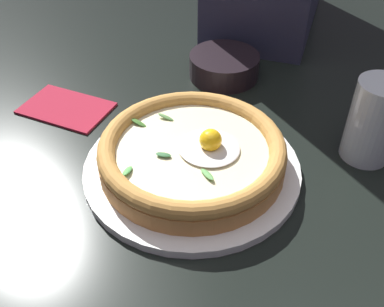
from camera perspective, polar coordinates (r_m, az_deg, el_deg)
name	(u,v)px	position (r m, az deg, el deg)	size (l,w,h in m)	color
ground_plane	(162,186)	(0.63, -3.83, -4.06)	(2.40, 2.40, 0.03)	black
pizza_plate	(192,168)	(0.62, 0.00, -1.82)	(0.30, 0.30, 0.01)	white
pizza	(192,152)	(0.60, 0.04, 0.16)	(0.25, 0.25, 0.06)	#CC8644
side_bowl	(224,66)	(0.82, 4.08, 10.99)	(0.12, 0.12, 0.04)	black
drinking_glass	(372,126)	(0.67, 21.83, 3.23)	(0.07, 0.07, 0.12)	silver
folded_napkin	(66,107)	(0.77, -15.65, 5.68)	(0.14, 0.09, 0.01)	maroon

